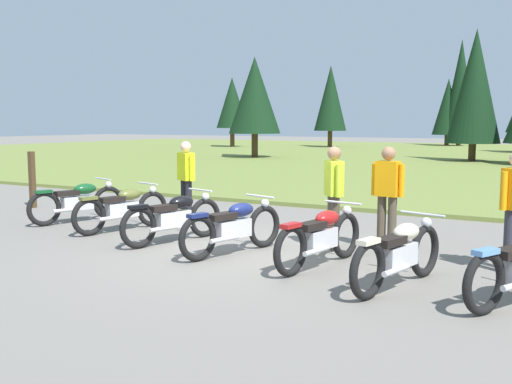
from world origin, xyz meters
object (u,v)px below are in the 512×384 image
rider_checking_bike (334,191)px  rider_in_hivis_vest (387,192)px  motorcycle_olive (123,208)px  motorcycle_navy (233,226)px  trail_marker_post (32,180)px  motorcycle_red (321,236)px  motorcycle_british_green (78,201)px  motorcycle_black (174,217)px  rider_near_row_end (186,177)px  motorcycle_cream (399,253)px

rider_checking_bike → rider_in_hivis_vest: (0.77, 0.35, 0.00)m
motorcycle_olive → motorcycle_navy: same height
motorcycle_olive → trail_marker_post: trail_marker_post is taller
motorcycle_red → rider_checking_bike: 1.29m
motorcycle_olive → trail_marker_post: 4.18m
rider_checking_bike → motorcycle_british_green: bearing=-178.4°
motorcycle_british_green → rider_in_hivis_vest: (6.34, 0.51, 0.51)m
motorcycle_red → rider_checking_bike: (-0.28, 1.15, 0.51)m
motorcycle_black → rider_near_row_end: rider_near_row_end is taller
motorcycle_olive → motorcycle_cream: (5.64, -1.22, 0.00)m
rider_checking_bike → motorcycle_navy: bearing=-138.8°
motorcycle_olive → trail_marker_post: size_ratio=1.52×
motorcycle_red → rider_in_hivis_vest: (0.50, 1.51, 0.51)m
motorcycle_navy → motorcycle_cream: (2.78, -0.58, 0.00)m
motorcycle_british_green → motorcycle_black: same height
motorcycle_red → motorcycle_cream: same height
motorcycle_black → motorcycle_navy: size_ratio=1.00×
rider_in_hivis_vest → rider_near_row_end: bearing=173.1°
motorcycle_black → rider_checking_bike: rider_checking_bike is taller
motorcycle_cream → rider_checking_bike: rider_checking_bike is taller
motorcycle_black → rider_in_hivis_vest: rider_in_hivis_vest is taller
rider_checking_bike → motorcycle_cream: bearing=-47.0°
motorcycle_british_green → motorcycle_black: 3.06m
motorcycle_cream → trail_marker_post: bearing=165.7°
rider_checking_bike → rider_near_row_end: size_ratio=1.00×
motorcycle_red → motorcycle_cream: 1.37m
motorcycle_cream → rider_checking_bike: 2.32m
motorcycle_navy → motorcycle_red: same height
motorcycle_black → rider_near_row_end: bearing=120.0°
motorcycle_navy → motorcycle_black: bearing=169.5°
motorcycle_olive → trail_marker_post: (-3.99, 1.24, 0.24)m
trail_marker_post → motorcycle_british_green: bearing=-20.9°
motorcycle_navy → rider_checking_bike: bearing=41.2°
rider_checking_bike → rider_near_row_end: bearing=166.2°
motorcycle_navy → motorcycle_red: size_ratio=0.98×
rider_checking_bike → rider_in_hivis_vest: bearing=24.6°
motorcycle_red → rider_near_row_end: 4.38m
motorcycle_red → rider_checking_bike: rider_checking_bike is taller
motorcycle_british_green → motorcycle_red: (5.84, -1.00, 0.00)m
motorcycle_black → motorcycle_red: (2.86, -0.33, 0.00)m
motorcycle_navy → trail_marker_post: trail_marker_post is taller
motorcycle_cream → rider_in_hivis_vest: rider_in_hivis_vest is taller
motorcycle_olive → rider_near_row_end: (0.53, 1.31, 0.51)m
motorcycle_british_green → motorcycle_cream: bearing=-11.9°
motorcycle_cream → rider_near_row_end: 5.73m
motorcycle_olive → motorcycle_navy: 2.94m
motorcycle_red → rider_in_hivis_vest: rider_in_hivis_vest is taller
rider_checking_bike → trail_marker_post: rider_checking_bike is taller
motorcycle_black → motorcycle_navy: 1.38m
rider_checking_bike → rider_near_row_end: (-3.57, 0.88, 0.00)m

